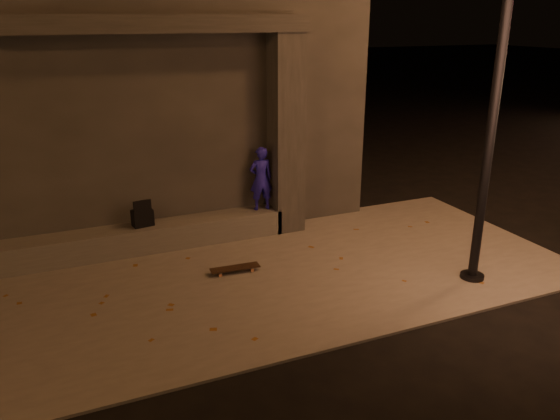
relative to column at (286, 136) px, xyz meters
name	(u,v)px	position (x,y,z in m)	size (l,w,h in m)	color
ground	(282,353)	(-1.70, -3.75, -1.84)	(120.00, 120.00, 0.00)	black
sidewalk	(230,283)	(-1.70, -1.75, -1.82)	(11.00, 4.40, 0.04)	#656059
building	(110,83)	(-2.70, 2.74, 0.77)	(9.00, 5.10, 5.22)	#33312E
ledge	(114,242)	(-3.20, 0.00, -1.58)	(6.00, 0.55, 0.45)	#58564F
column	(286,136)	(0.00, 0.00, 0.00)	(0.55, 0.55, 3.60)	#33312E
canopy	(156,24)	(-2.20, 0.05, 1.94)	(5.00, 0.70, 0.28)	#33312E
skateboarder	(261,178)	(-0.50, 0.00, -0.76)	(0.43, 0.28, 1.19)	#211AAB
backpack	(142,216)	(-2.68, 0.00, -1.18)	(0.37, 0.27, 0.48)	black
skateboard	(235,268)	(-1.53, -1.48, -1.73)	(0.80, 0.25, 0.09)	black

